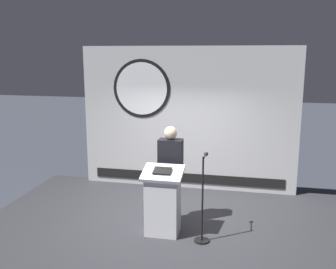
# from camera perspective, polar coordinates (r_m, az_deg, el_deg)

# --- Properties ---
(ground_plane) EXTENTS (40.00, 40.00, 0.00)m
(ground_plane) POSITION_cam_1_polar(r_m,az_deg,el_deg) (7.02, 0.19, -14.89)
(ground_plane) COLOR #383D47
(stage_platform) EXTENTS (6.40, 4.00, 0.30)m
(stage_platform) POSITION_cam_1_polar(r_m,az_deg,el_deg) (6.95, 0.20, -13.79)
(stage_platform) COLOR #333338
(stage_platform) RESTS_ON ground
(banner_display) EXTENTS (4.53, 0.12, 3.00)m
(banner_display) POSITION_cam_1_polar(r_m,az_deg,el_deg) (8.20, 2.66, 2.34)
(banner_display) COLOR silver
(banner_display) RESTS_ON stage_platform
(podium) EXTENTS (0.64, 0.50, 1.10)m
(podium) POSITION_cam_1_polar(r_m,az_deg,el_deg) (6.30, -0.78, -9.82)
(podium) COLOR silver
(podium) RESTS_ON stage_platform
(speaker_person) EXTENTS (0.40, 0.26, 1.67)m
(speaker_person) POSITION_cam_1_polar(r_m,az_deg,el_deg) (6.63, 0.37, -5.75)
(speaker_person) COLOR black
(speaker_person) RESTS_ON stage_platform
(microphone_stand) EXTENTS (0.24, 0.51, 1.36)m
(microphone_stand) POSITION_cam_1_polar(r_m,az_deg,el_deg) (6.13, 5.07, -11.15)
(microphone_stand) COLOR black
(microphone_stand) RESTS_ON stage_platform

